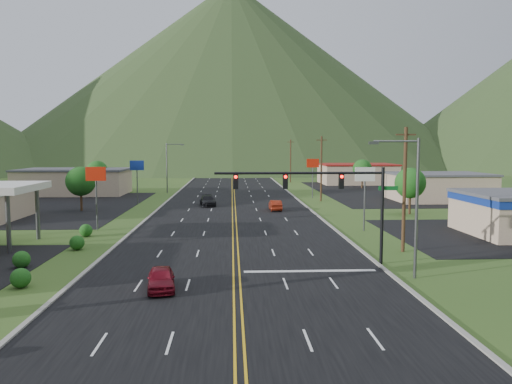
{
  "coord_description": "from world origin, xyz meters",
  "views": [
    {
      "loc": [
        -0.3,
        -21.0,
        8.52
      ],
      "look_at": [
        1.83,
        22.27,
        4.5
      ],
      "focal_mm": 35.0,
      "sensor_mm": 36.0,
      "label": 1
    }
  ],
  "objects_px": {
    "streetlight_east": "(412,198)",
    "car_red_near": "(161,279)",
    "traffic_signal": "(327,191)",
    "streetlight_west": "(169,164)",
    "car_dark_mid": "(208,201)",
    "car_red_far": "(275,205)"
  },
  "relations": [
    {
      "from": "streetlight_west",
      "to": "car_red_far",
      "type": "height_order",
      "value": "streetlight_west"
    },
    {
      "from": "traffic_signal",
      "to": "car_red_far",
      "type": "height_order",
      "value": "traffic_signal"
    },
    {
      "from": "car_red_far",
      "to": "streetlight_west",
      "type": "bearing_deg",
      "value": -57.86
    },
    {
      "from": "streetlight_east",
      "to": "car_red_near",
      "type": "height_order",
      "value": "streetlight_east"
    },
    {
      "from": "traffic_signal",
      "to": "car_red_far",
      "type": "bearing_deg",
      "value": 91.93
    },
    {
      "from": "streetlight_west",
      "to": "car_dark_mid",
      "type": "height_order",
      "value": "streetlight_west"
    },
    {
      "from": "traffic_signal",
      "to": "streetlight_west",
      "type": "distance_m",
      "value": 58.88
    },
    {
      "from": "car_dark_mid",
      "to": "streetlight_east",
      "type": "bearing_deg",
      "value": -77.75
    },
    {
      "from": "streetlight_east",
      "to": "car_dark_mid",
      "type": "height_order",
      "value": "streetlight_east"
    },
    {
      "from": "streetlight_west",
      "to": "car_red_near",
      "type": "height_order",
      "value": "streetlight_west"
    },
    {
      "from": "traffic_signal",
      "to": "car_red_far",
      "type": "relative_size",
      "value": 3.22
    },
    {
      "from": "car_red_near",
      "to": "streetlight_east",
      "type": "bearing_deg",
      "value": -0.8
    },
    {
      "from": "car_red_near",
      "to": "car_red_far",
      "type": "bearing_deg",
      "value": 66.78
    },
    {
      "from": "streetlight_west",
      "to": "car_dark_mid",
      "type": "bearing_deg",
      "value": -68.61
    },
    {
      "from": "streetlight_west",
      "to": "car_red_near",
      "type": "relative_size",
      "value": 2.31
    },
    {
      "from": "traffic_signal",
      "to": "car_dark_mid",
      "type": "distance_m",
      "value": 37.33
    },
    {
      "from": "car_dark_mid",
      "to": "car_red_far",
      "type": "bearing_deg",
      "value": -39.25
    },
    {
      "from": "streetlight_east",
      "to": "streetlight_west",
      "type": "bearing_deg",
      "value": 110.86
    },
    {
      "from": "traffic_signal",
      "to": "car_red_near",
      "type": "relative_size",
      "value": 3.36
    },
    {
      "from": "streetlight_east",
      "to": "streetlight_west",
      "type": "relative_size",
      "value": 1.0
    },
    {
      "from": "traffic_signal",
      "to": "car_red_near",
      "type": "xyz_separation_m",
      "value": [
        -10.97,
        -5.91,
        -4.67
      ]
    },
    {
      "from": "car_red_near",
      "to": "car_dark_mid",
      "type": "relative_size",
      "value": 0.79
    }
  ]
}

